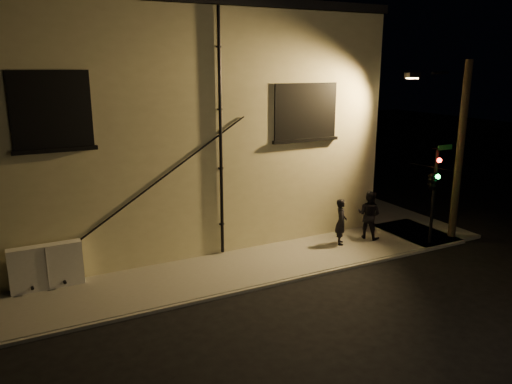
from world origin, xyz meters
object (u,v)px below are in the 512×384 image
utility_cabinet (46,267)px  traffic_signal (433,179)px  streetlamp_pole (457,147)px  pedestrian_b (369,215)px  pedestrian_a (341,222)px

utility_cabinet → traffic_signal: (12.96, -2.50, 1.82)m
streetlamp_pole → pedestrian_b: bearing=156.9°
pedestrian_a → utility_cabinet: bearing=115.4°
pedestrian_b → pedestrian_a: bearing=63.7°
utility_cabinet → pedestrian_a: (10.11, -0.92, 0.18)m
traffic_signal → streetlamp_pole: size_ratio=0.54×
utility_cabinet → pedestrian_a: size_ratio=1.20×
pedestrian_a → traffic_signal: 3.64m
traffic_signal → pedestrian_b: bearing=132.8°
pedestrian_a → traffic_signal: (2.85, -1.58, 1.63)m
traffic_signal → streetlamp_pole: 1.82m
streetlamp_pole → utility_cabinet: bearing=171.6°
utility_cabinet → streetlamp_pole: size_ratio=0.30×
utility_cabinet → streetlamp_pole: (14.41, -2.14, 2.85)m
pedestrian_a → streetlamp_pole: streetlamp_pole is taller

